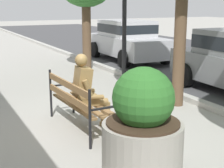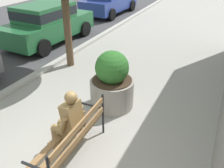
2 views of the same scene
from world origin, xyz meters
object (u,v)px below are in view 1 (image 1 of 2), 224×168
(bronze_statue_seated, at_px, (91,94))
(parked_car_silver, at_px, (128,39))
(park_bench, at_px, (76,100))
(concrete_planter, at_px, (143,129))

(bronze_statue_seated, xyz_separation_m, parked_car_silver, (-6.27, 4.35, 0.17))
(park_bench, distance_m, parked_car_silver, 7.63)
(concrete_planter, xyz_separation_m, parked_car_silver, (-8.01, 4.40, 0.22))
(park_bench, bearing_deg, bronze_statue_seated, 53.35)
(bronze_statue_seated, relative_size, parked_car_silver, 0.33)
(concrete_planter, bearing_deg, parked_car_silver, 151.21)
(park_bench, bearing_deg, concrete_planter, 4.87)
(bronze_statue_seated, height_order, concrete_planter, concrete_planter)
(bronze_statue_seated, bearing_deg, concrete_planter, -1.59)
(park_bench, xyz_separation_m, parked_car_silver, (-6.11, 4.56, 0.30))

